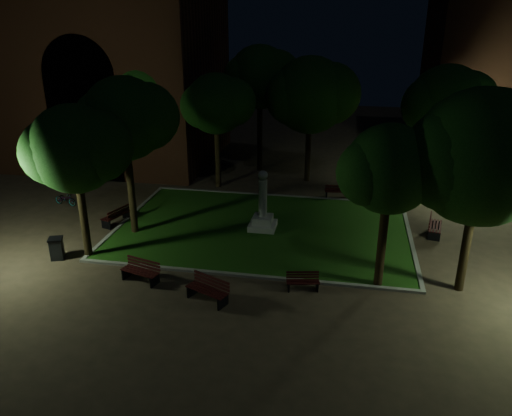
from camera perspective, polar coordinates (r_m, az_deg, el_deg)
The scene contains 24 objects.
ground at distance 24.74m, azimuth -0.03°, elevation -4.35°, with size 80.00×80.00×0.00m, color #443525.
lawn at distance 26.50m, azimuth 0.77°, elevation -2.39°, with size 15.00×10.00×0.08m, color #1E4A10.
lawn_kerb at distance 26.49m, azimuth 0.77°, elevation -2.35°, with size 15.40×10.40×0.12m.
monument at distance 26.14m, azimuth 0.78°, elevation -0.56°, with size 1.40×1.40×3.20m.
building_main at distance 40.96m, azimuth -19.37°, elevation 15.70°, with size 20.00×12.00×15.00m.
tree_west at distance 23.21m, azimuth -19.88°, elevation 6.33°, with size 4.84×3.95×7.20m.
tree_north_wl at distance 31.71m, azimuth -4.44°, elevation 11.77°, with size 4.67×3.81×7.33m.
tree_north_er at distance 32.95m, azimuth 6.41°, elevation 12.69°, with size 6.07×4.96×8.24m.
tree_ne at distance 32.44m, azimuth 21.13°, elevation 11.04°, with size 5.69×4.64×7.97m.
tree_east at distance 20.67m, azimuth 24.68°, elevation 5.24°, with size 6.47×5.28×8.35m.
tree_se at distance 19.97m, azimuth 15.25°, elevation 4.26°, with size 4.37×3.57×6.94m.
tree_nw at distance 34.43m, azimuth -12.15°, elevation 12.89°, with size 5.56×4.54×8.12m.
tree_far_north at distance 34.98m, azimuth 0.60°, elevation 14.72°, with size 5.28×4.31×8.76m.
tree_extra at distance 25.05m, azimuth -14.66°, elevation 9.82°, with size 5.00×4.08×8.05m.
lamppost_nw at distance 37.22m, azimuth -15.83°, elevation 8.93°, with size 1.18×0.28×4.47m.
lamppost_ne at distance 33.57m, azimuth 24.40°, elevation 6.10°, with size 1.18×0.28×4.13m.
bench_near_left at distance 20.25m, azimuth -5.47°, elevation -9.32°, with size 1.91×1.32×0.99m.
bench_near_right at distance 21.05m, azimuth 5.37°, elevation -8.38°, with size 1.43×0.73×0.75m.
bench_west_near at distance 22.09m, azimuth -13.00°, elevation -7.07°, with size 1.82×1.04×0.94m.
bench_left_side at distance 28.05m, azimuth -15.57°, elevation -0.87°, with size 1.17×1.92×0.99m.
bench_right_side at distance 27.35m, azimuth 19.66°, elevation -2.00°, with size 0.93×1.84×0.97m.
bench_far_side at distance 31.10m, azimuth 9.45°, elevation 1.84°, with size 1.78×0.81×0.94m.
trash_bin at distance 25.07m, azimuth -21.82°, elevation -4.30°, with size 0.80×0.80×1.06m.
bicycle at distance 31.77m, azimuth -20.96°, elevation 0.99°, with size 0.52×1.50×0.79m, color black.
Camera 1 is at (4.07, -21.83, 10.90)m, focal length 35.00 mm.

